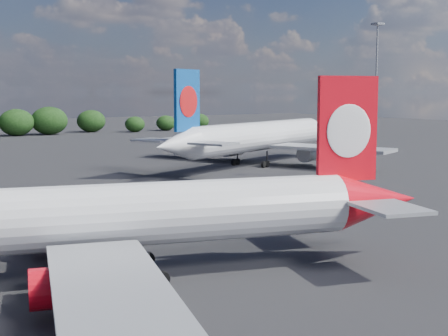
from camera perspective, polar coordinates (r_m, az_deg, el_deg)
qantas_airliner at (r=47.82m, az=-7.99°, el=-4.38°), size 46.65×44.64×15.35m
china_southern_airliner at (r=119.33m, az=2.68°, el=2.78°), size 51.53×49.69×17.74m
floodlight_mast_near at (r=107.61m, az=13.74°, el=7.84°), size 1.60×1.60×25.36m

